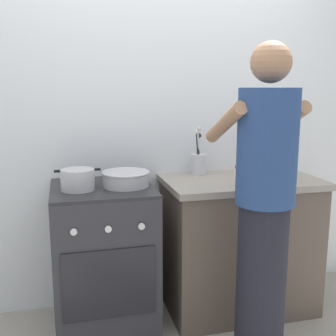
# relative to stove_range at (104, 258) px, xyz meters

# --- Properties ---
(ground) EXTENTS (6.00, 6.00, 0.00)m
(ground) POSITION_rel_stove_range_xyz_m (0.35, -0.15, -0.45)
(ground) COLOR gray
(back_wall) EXTENTS (3.20, 0.10, 2.50)m
(back_wall) POSITION_rel_stove_range_xyz_m (0.55, 0.35, 0.80)
(back_wall) COLOR silver
(back_wall) RESTS_ON ground
(countertop) EXTENTS (1.00, 0.60, 0.90)m
(countertop) POSITION_rel_stove_range_xyz_m (0.90, 0.00, 0.00)
(countertop) COLOR brown
(countertop) RESTS_ON ground
(stove_range) EXTENTS (0.60, 0.62, 0.90)m
(stove_range) POSITION_rel_stove_range_xyz_m (0.00, 0.00, 0.00)
(stove_range) COLOR #2D2D33
(stove_range) RESTS_ON ground
(pot) EXTENTS (0.26, 0.19, 0.12)m
(pot) POSITION_rel_stove_range_xyz_m (-0.14, -0.05, 0.51)
(pot) COLOR #B2B2B7
(pot) RESTS_ON stove_range
(mixing_bowl) EXTENTS (0.29, 0.29, 0.09)m
(mixing_bowl) POSITION_rel_stove_range_xyz_m (0.14, -0.02, 0.50)
(mixing_bowl) COLOR #B7B7BC
(mixing_bowl) RESTS_ON stove_range
(utensil_crock) EXTENTS (0.10, 0.10, 0.33)m
(utensil_crock) POSITION_rel_stove_range_xyz_m (0.67, 0.20, 0.54)
(utensil_crock) COLOR silver
(utensil_crock) RESTS_ON countertop
(spice_bottle) EXTENTS (0.04, 0.04, 0.08)m
(spice_bottle) POSITION_rel_stove_range_xyz_m (0.88, 0.03, 0.49)
(spice_bottle) COLOR silver
(spice_bottle) RESTS_ON countertop
(oil_bottle) EXTENTS (0.07, 0.07, 0.26)m
(oil_bottle) POSITION_rel_stove_range_xyz_m (1.11, -0.07, 0.56)
(oil_bottle) COLOR gold
(oil_bottle) RESTS_ON countertop
(person) EXTENTS (0.41, 0.50, 1.70)m
(person) POSITION_rel_stove_range_xyz_m (0.77, -0.57, 0.41)
(person) COLOR black
(person) RESTS_ON ground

